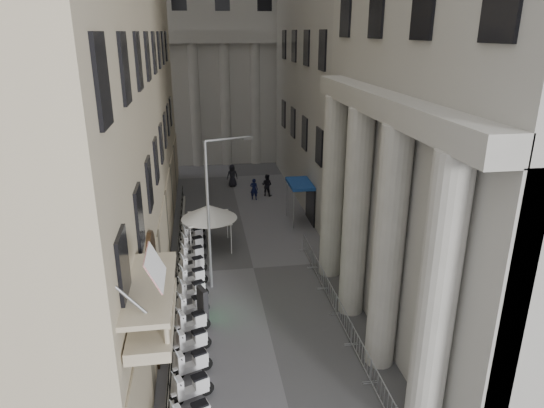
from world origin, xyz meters
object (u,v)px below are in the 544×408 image
(pedestrian_b, at_px, (267,185))
(info_kiosk, at_px, (203,305))
(security_tent, at_px, (210,212))
(pedestrian_a, at_px, (254,189))
(street_lamp, at_px, (213,203))

(pedestrian_b, bearing_deg, info_kiosk, 103.79)
(security_tent, relative_size, info_kiosk, 2.00)
(info_kiosk, bearing_deg, security_tent, 63.54)
(pedestrian_a, distance_m, pedestrian_b, 1.44)
(street_lamp, bearing_deg, security_tent, 73.33)
(security_tent, xyz_separation_m, pedestrian_b, (4.99, 9.73, -1.46))
(security_tent, height_order, pedestrian_b, security_tent)
(pedestrian_a, xyz_separation_m, pedestrian_b, (1.18, 0.83, 0.04))
(pedestrian_a, bearing_deg, pedestrian_b, -124.33)
(street_lamp, relative_size, pedestrian_b, 4.32)
(security_tent, relative_size, street_lamp, 0.44)
(info_kiosk, bearing_deg, pedestrian_a, 53.44)
(security_tent, bearing_deg, pedestrian_a, 66.80)
(street_lamp, distance_m, info_kiosk, 5.23)
(security_tent, distance_m, pedestrian_b, 11.03)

